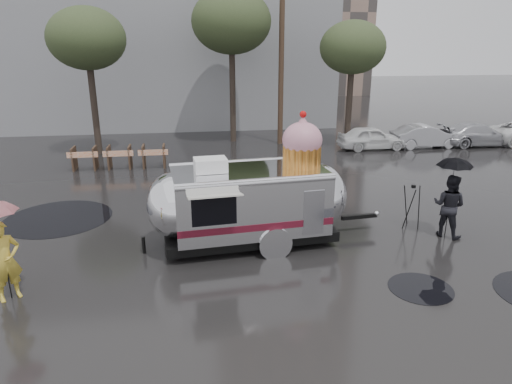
{
  "coord_description": "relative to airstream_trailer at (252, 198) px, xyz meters",
  "views": [
    {
      "loc": [
        -2.3,
        -10.41,
        5.48
      ],
      "look_at": [
        -0.64,
        1.34,
        1.5
      ],
      "focal_mm": 32.0,
      "sensor_mm": 36.0,
      "label": 1
    }
  ],
  "objects": [
    {
      "name": "ground",
      "position": [
        0.75,
        -1.34,
        -1.31
      ],
      "size": [
        120.0,
        120.0,
        0.0
      ],
      "primitive_type": "plane",
      "color": "black",
      "rests_on": "ground"
    },
    {
      "name": "puddles",
      "position": [
        -1.55,
        0.88,
        -1.31
      ],
      "size": [
        14.98,
        9.86,
        0.01
      ],
      "color": "black",
      "rests_on": "ground"
    },
    {
      "name": "grey_building",
      "position": [
        -3.25,
        22.66,
        5.19
      ],
      "size": [
        22.0,
        12.0,
        13.0
      ],
      "primitive_type": "cube",
      "color": "slate",
      "rests_on": "ground"
    },
    {
      "name": "utility_pole",
      "position": [
        3.25,
        12.66,
        3.31
      ],
      "size": [
        1.6,
        0.28,
        9.0
      ],
      "color": "#473323",
      "rests_on": "ground"
    },
    {
      "name": "tree_left",
      "position": [
        -6.25,
        11.66,
        4.17
      ],
      "size": [
        3.64,
        3.64,
        6.95
      ],
      "color": "#382D26",
      "rests_on": "ground"
    },
    {
      "name": "tree_mid",
      "position": [
        0.75,
        13.66,
        5.03
      ],
      "size": [
        4.2,
        4.2,
        8.03
      ],
      "color": "#382D26",
      "rests_on": "ground"
    },
    {
      "name": "tree_right",
      "position": [
        6.75,
        11.66,
        3.74
      ],
      "size": [
        3.36,
        3.36,
        6.42
      ],
      "color": "#382D26",
      "rests_on": "ground"
    },
    {
      "name": "barricade_row",
      "position": [
        -4.8,
        8.62,
        -0.79
      ],
      "size": [
        4.3,
        0.8,
        1.0
      ],
      "color": "#473323",
      "rests_on": "ground"
    },
    {
      "name": "parked_cars",
      "position": [
        12.53,
        10.66,
        -0.59
      ],
      "size": [
        13.2,
        1.9,
        1.5
      ],
      "color": "silver",
      "rests_on": "ground"
    },
    {
      "name": "airstream_trailer",
      "position": [
        0.0,
        0.0,
        0.0
      ],
      "size": [
        6.94,
        3.05,
        3.75
      ],
      "rotation": [
        0.0,
        0.0,
        0.1
      ],
      "color": "silver",
      "rests_on": "ground"
    },
    {
      "name": "person_left",
      "position": [
        -5.7,
        -2.19,
        -0.4
      ],
      "size": [
        0.79,
        0.74,
        1.83
      ],
      "primitive_type": "imported",
      "rotation": [
        0.0,
        0.0,
        0.62
      ],
      "color": "gold",
      "rests_on": "ground"
    },
    {
      "name": "person_right",
      "position": [
        5.69,
        -0.34,
        -0.38
      ],
      "size": [
        0.97,
        0.99,
        1.86
      ],
      "primitive_type": "imported",
      "rotation": [
        0.0,
        0.0,
        2.31
      ],
      "color": "black",
      "rests_on": "ground"
    },
    {
      "name": "umbrella_black",
      "position": [
        5.69,
        -0.34,
        0.65
      ],
      "size": [
        1.22,
        1.22,
        2.38
      ],
      "color": "black",
      "rests_on": "ground"
    },
    {
      "name": "tripod",
      "position": [
        4.93,
        0.42,
        -0.53
      ],
      "size": [
        0.54,
        0.56,
        1.36
      ],
      "rotation": [
        0.0,
        0.0,
        -0.2
      ],
      "color": "black",
      "rests_on": "ground"
    }
  ]
}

